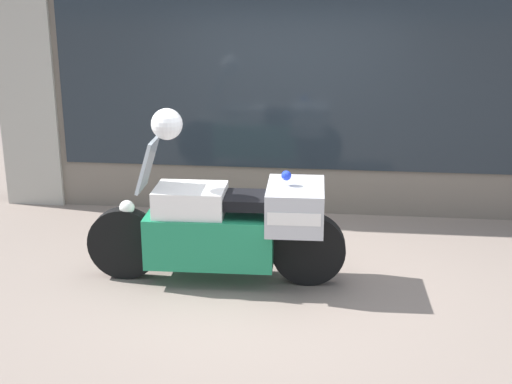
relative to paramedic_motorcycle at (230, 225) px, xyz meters
The scene contains 5 objects.
ground_plane 0.70m from the paramedic_motorcycle, 25.69° to the left, with size 60.00×60.00×0.00m, color gray.
shop_building 2.44m from the paramedic_motorcycle, 89.03° to the left, with size 6.88×0.55×3.24m.
window_display 2.32m from the paramedic_motorcycle, 73.25° to the left, with size 5.73×0.30×2.11m.
paramedic_motorcycle is the anchor object (origin of this frame).
white_helmet 1.08m from the paramedic_motorcycle, behind, with size 0.28×0.28×0.28m, color white.
Camera 1 is at (0.50, -6.22, 2.79)m, focal length 50.00 mm.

